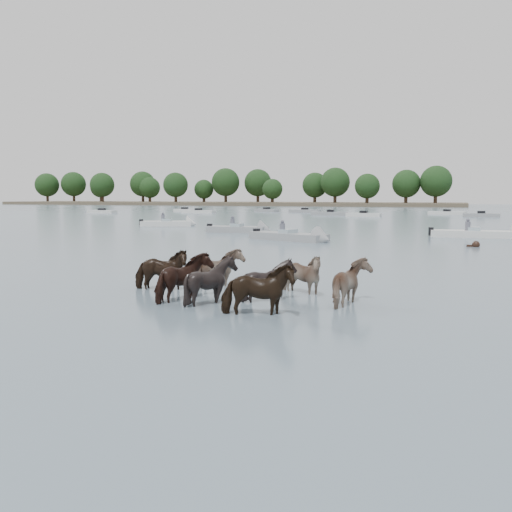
% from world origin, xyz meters
% --- Properties ---
extents(ground, '(400.00, 400.00, 0.00)m').
position_xyz_m(ground, '(0.00, 0.00, 0.00)').
color(ground, '#4A5A6B').
rests_on(ground, ground).
extents(shoreline, '(160.00, 30.00, 1.00)m').
position_xyz_m(shoreline, '(-70.00, 150.00, 0.50)').
color(shoreline, '#4C4233').
rests_on(shoreline, ground).
extents(pony_herd, '(7.64, 4.60, 1.52)m').
position_xyz_m(pony_herd, '(2.27, 0.51, 0.51)').
color(pony_herd, black).
rests_on(pony_herd, ground).
extents(swimming_pony, '(0.72, 0.44, 0.44)m').
position_xyz_m(swimming_pony, '(8.79, 19.44, 0.10)').
color(swimming_pony, black).
rests_on(swimming_pony, ground).
extents(motorboat_a, '(5.47, 1.77, 1.92)m').
position_xyz_m(motorboat_a, '(-7.90, 25.78, 0.23)').
color(motorboat_a, gray).
rests_on(motorboat_a, ground).
extents(motorboat_b, '(6.15, 3.56, 1.92)m').
position_xyz_m(motorboat_b, '(-1.79, 19.70, 0.22)').
color(motorboat_b, gray).
rests_on(motorboat_b, ground).
extents(motorboat_c, '(6.34, 1.84, 1.92)m').
position_xyz_m(motorboat_c, '(9.67, 27.03, 0.22)').
color(motorboat_c, silver).
rests_on(motorboat_c, ground).
extents(motorboat_f, '(5.54, 3.55, 1.92)m').
position_xyz_m(motorboat_f, '(-17.99, 32.00, 0.23)').
color(motorboat_f, silver).
rests_on(motorboat_f, ground).
extents(distant_flotilla, '(104.29, 29.77, 0.93)m').
position_xyz_m(distant_flotilla, '(-1.17, 71.93, 0.26)').
color(distant_flotilla, silver).
rests_on(distant_flotilla, ground).
extents(treeline, '(153.13, 23.42, 12.39)m').
position_xyz_m(treeline, '(-73.71, 149.36, 6.93)').
color(treeline, '#382619').
rests_on(treeline, ground).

